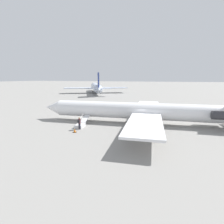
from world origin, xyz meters
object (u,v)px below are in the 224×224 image
Objects in this scene: passenger at (79,122)px; boarding_stairs at (81,124)px; airplane_main at (144,111)px; airplane_far_left at (96,87)px.

boarding_stairs is at bearing 13.73° from passenger.
airplane_main is at bearing -67.11° from boarding_stairs.
passenger is (-22.61, 55.90, -1.71)m from airplane_far_left.
passenger is (8.17, 6.13, -1.05)m from airplane_main.
airplane_main is 8.15× the size of boarding_stairs.
boarding_stairs is (-22.12, 54.56, -2.34)m from airplane_far_left.
airplane_main is at bearing -59.19° from passenger.
passenger is at bearing -166.27° from boarding_stairs.
airplane_far_left is at bearing 15.97° from boarding_stairs.
airplane_far_left is 60.32m from passenger.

